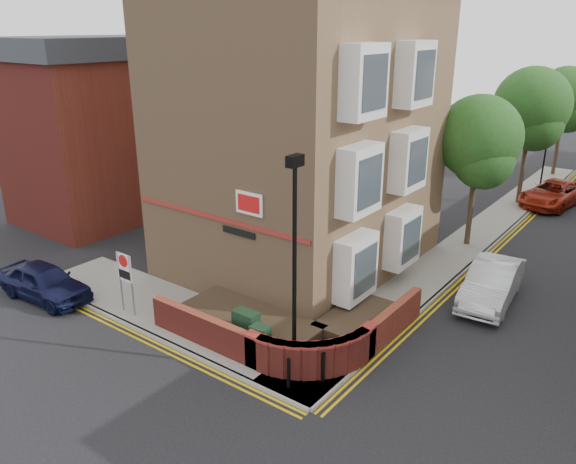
% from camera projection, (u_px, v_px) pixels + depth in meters
% --- Properties ---
extents(ground, '(120.00, 120.00, 0.00)m').
position_uv_depth(ground, '(225.00, 372.00, 16.34)').
color(ground, black).
rests_on(ground, ground).
extents(pavement_corner, '(13.00, 3.00, 0.12)m').
position_uv_depth(pavement_corner, '(181.00, 315.00, 19.41)').
color(pavement_corner, gray).
rests_on(pavement_corner, ground).
extents(pavement_main, '(2.00, 32.00, 0.12)m').
position_uv_depth(pavement_main, '(481.00, 232.00, 27.19)').
color(pavement_main, gray).
rests_on(pavement_main, ground).
extents(kerb_side, '(13.00, 0.15, 0.12)m').
position_uv_depth(kerb_side, '(146.00, 333.00, 18.29)').
color(kerb_side, gray).
rests_on(kerb_side, ground).
extents(kerb_main_near, '(0.15, 32.00, 0.12)m').
position_uv_depth(kerb_main_near, '(502.00, 237.00, 26.63)').
color(kerb_main_near, gray).
rests_on(kerb_main_near, ground).
extents(yellow_lines_side, '(13.00, 0.28, 0.01)m').
position_uv_depth(yellow_lines_side, '(140.00, 338.00, 18.12)').
color(yellow_lines_side, gold).
rests_on(yellow_lines_side, ground).
extents(yellow_lines_main, '(0.28, 32.00, 0.01)m').
position_uv_depth(yellow_lines_main, '(507.00, 239.00, 26.51)').
color(yellow_lines_main, gold).
rests_on(yellow_lines_main, ground).
extents(corner_building, '(8.95, 10.40, 13.60)m').
position_uv_depth(corner_building, '(306.00, 115.00, 21.79)').
color(corner_building, '#987351').
rests_on(corner_building, ground).
extents(garden_wall, '(6.80, 6.00, 1.20)m').
position_uv_depth(garden_wall, '(278.00, 336.00, 18.21)').
color(garden_wall, maroon).
rests_on(garden_wall, ground).
extents(lamppost, '(0.25, 0.50, 6.30)m').
position_uv_depth(lamppost, '(294.00, 267.00, 15.18)').
color(lamppost, black).
rests_on(lamppost, pavement_corner).
extents(utility_cabinet_large, '(0.80, 0.45, 1.20)m').
position_uv_depth(utility_cabinet_large, '(246.00, 329.00, 17.23)').
color(utility_cabinet_large, black).
rests_on(utility_cabinet_large, pavement_corner).
extents(utility_cabinet_small, '(0.55, 0.40, 1.10)m').
position_uv_depth(utility_cabinet_small, '(260.00, 343.00, 16.57)').
color(utility_cabinet_small, black).
rests_on(utility_cabinet_small, pavement_corner).
extents(bollard_near, '(0.11, 0.11, 0.90)m').
position_uv_depth(bollard_near, '(289.00, 373.00, 15.31)').
color(bollard_near, black).
rests_on(bollard_near, pavement_corner).
extents(bollard_far, '(0.11, 0.11, 0.90)m').
position_uv_depth(bollard_far, '(323.00, 367.00, 15.57)').
color(bollard_far, black).
rests_on(bollard_far, pavement_corner).
extents(zone_sign, '(0.72, 0.07, 2.20)m').
position_uv_depth(zone_sign, '(125.00, 272.00, 18.96)').
color(zone_sign, slate).
rests_on(zone_sign, pavement_corner).
extents(side_building, '(6.40, 10.40, 9.00)m').
position_uv_depth(side_building, '(115.00, 126.00, 29.22)').
color(side_building, maroon).
rests_on(side_building, ground).
extents(tree_near, '(3.64, 3.65, 6.70)m').
position_uv_depth(tree_near, '(479.00, 144.00, 24.12)').
color(tree_near, '#382B1E').
rests_on(tree_near, pavement_main).
extents(tree_mid, '(4.03, 4.03, 7.42)m').
position_uv_depth(tree_mid, '(531.00, 111.00, 29.95)').
color(tree_mid, '#382B1E').
rests_on(tree_mid, pavement_main).
extents(tree_far, '(3.81, 3.81, 7.00)m').
position_uv_depth(tree_far, '(565.00, 101.00, 36.05)').
color(tree_far, '#382B1E').
rests_on(tree_far, pavement_main).
extents(traffic_light_assembly, '(0.20, 0.16, 4.20)m').
position_uv_depth(traffic_light_assembly, '(546.00, 148.00, 32.78)').
color(traffic_light_assembly, black).
rests_on(traffic_light_assembly, pavement_main).
extents(navy_hatchback, '(4.03, 1.86, 1.34)m').
position_uv_depth(navy_hatchback, '(44.00, 282.00, 20.52)').
color(navy_hatchback, black).
rests_on(navy_hatchback, ground).
extents(silver_car_near, '(1.95, 4.54, 1.45)m').
position_uv_depth(silver_car_near, '(492.00, 283.00, 20.30)').
color(silver_car_near, '#B8BDC1').
rests_on(silver_car_near, ground).
extents(red_car_main, '(3.11, 5.29, 1.38)m').
position_uv_depth(red_car_main, '(553.00, 194.00, 31.23)').
color(red_car_main, '#9D2311').
rests_on(red_car_main, ground).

